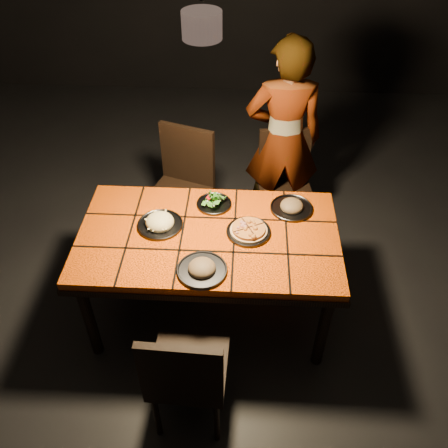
{
  "coord_description": "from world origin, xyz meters",
  "views": [
    {
      "loc": [
        0.21,
        -2.12,
        2.73
      ],
      "look_at": [
        0.1,
        0.02,
        0.82
      ],
      "focal_mm": 38.0,
      "sensor_mm": 36.0,
      "label": 1
    }
  ],
  "objects_px": {
    "dining_table": "(208,243)",
    "diner": "(283,140)",
    "chair_near": "(186,374)",
    "plate_pizza": "(249,231)",
    "plate_pasta": "(160,223)",
    "chair_far_left": "(183,181)",
    "chair_far_right": "(285,178)"
  },
  "relations": [
    {
      "from": "dining_table",
      "to": "chair_far_left",
      "type": "xyz_separation_m",
      "value": [
        -0.26,
        0.8,
        -0.12
      ]
    },
    {
      "from": "chair_far_left",
      "to": "plate_pizza",
      "type": "height_order",
      "value": "chair_far_left"
    },
    {
      "from": "chair_far_right",
      "to": "chair_near",
      "type": "bearing_deg",
      "value": -116.23
    },
    {
      "from": "chair_far_left",
      "to": "diner",
      "type": "distance_m",
      "value": 0.83
    },
    {
      "from": "chair_near",
      "to": "chair_far_left",
      "type": "relative_size",
      "value": 0.94
    },
    {
      "from": "chair_near",
      "to": "chair_far_right",
      "type": "distance_m",
      "value": 1.84
    },
    {
      "from": "chair_far_right",
      "to": "plate_pasta",
      "type": "xyz_separation_m",
      "value": [
        -0.83,
        -0.86,
        0.26
      ]
    },
    {
      "from": "chair_near",
      "to": "plate_pizza",
      "type": "height_order",
      "value": "chair_near"
    },
    {
      "from": "plate_pizza",
      "to": "chair_near",
      "type": "bearing_deg",
      "value": -109.78
    },
    {
      "from": "plate_pasta",
      "to": "diner",
      "type": "bearing_deg",
      "value": 50.09
    },
    {
      "from": "chair_far_right",
      "to": "plate_pizza",
      "type": "relative_size",
      "value": 2.92
    },
    {
      "from": "dining_table",
      "to": "diner",
      "type": "height_order",
      "value": "diner"
    },
    {
      "from": "chair_near",
      "to": "diner",
      "type": "relative_size",
      "value": 0.56
    },
    {
      "from": "diner",
      "to": "plate_pizza",
      "type": "distance_m",
      "value": 1.02
    },
    {
      "from": "chair_far_left",
      "to": "diner",
      "type": "height_order",
      "value": "diner"
    },
    {
      "from": "dining_table",
      "to": "diner",
      "type": "xyz_separation_m",
      "value": [
        0.49,
        1.02,
        0.13
      ]
    },
    {
      "from": "plate_pizza",
      "to": "plate_pasta",
      "type": "relative_size",
      "value": 1.08
    },
    {
      "from": "diner",
      "to": "plate_pizza",
      "type": "height_order",
      "value": "diner"
    },
    {
      "from": "chair_far_left",
      "to": "plate_pizza",
      "type": "bearing_deg",
      "value": -37.82
    },
    {
      "from": "chair_near",
      "to": "diner",
      "type": "xyz_separation_m",
      "value": [
        0.55,
        1.84,
        0.29
      ]
    },
    {
      "from": "plate_pasta",
      "to": "chair_far_left",
      "type": "bearing_deg",
      "value": 86.75
    },
    {
      "from": "plate_pasta",
      "to": "chair_far_right",
      "type": "bearing_deg",
      "value": 46.09
    },
    {
      "from": "dining_table",
      "to": "plate_pasta",
      "type": "xyz_separation_m",
      "value": [
        -0.31,
        0.06,
        0.1
      ]
    },
    {
      "from": "plate_pasta",
      "to": "plate_pizza",
      "type": "bearing_deg",
      "value": -3.63
    },
    {
      "from": "dining_table",
      "to": "diner",
      "type": "bearing_deg",
      "value": 64.03
    },
    {
      "from": "chair_far_left",
      "to": "chair_far_right",
      "type": "bearing_deg",
      "value": 27.74
    },
    {
      "from": "chair_far_left",
      "to": "chair_far_right",
      "type": "distance_m",
      "value": 0.8
    },
    {
      "from": "dining_table",
      "to": "chair_far_right",
      "type": "distance_m",
      "value": 1.07
    },
    {
      "from": "chair_far_right",
      "to": "plate_pizza",
      "type": "xyz_separation_m",
      "value": [
        -0.28,
        -0.9,
        0.25
      ]
    },
    {
      "from": "dining_table",
      "to": "plate_pasta",
      "type": "bearing_deg",
      "value": 169.13
    },
    {
      "from": "chair_near",
      "to": "chair_far_left",
      "type": "height_order",
      "value": "chair_far_left"
    },
    {
      "from": "dining_table",
      "to": "chair_far_right",
      "type": "xyz_separation_m",
      "value": [
        0.53,
        0.92,
        -0.16
      ]
    }
  ]
}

